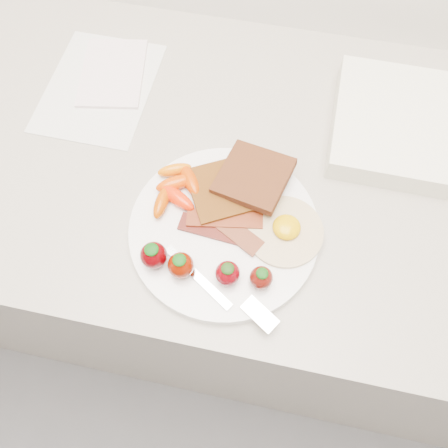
# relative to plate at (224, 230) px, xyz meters

# --- Properties ---
(counter) EXTENTS (2.00, 0.60, 0.90)m
(counter) POSITION_rel_plate_xyz_m (-0.03, 0.13, -0.46)
(counter) COLOR gray
(counter) RESTS_ON ground
(plate) EXTENTS (0.27, 0.27, 0.02)m
(plate) POSITION_rel_plate_xyz_m (0.00, 0.00, 0.00)
(plate) COLOR white
(plate) RESTS_ON counter
(toast_lower) EXTENTS (0.13, 0.13, 0.01)m
(toast_lower) POSITION_rel_plate_xyz_m (-0.01, 0.05, 0.02)
(toast_lower) COLOR #4B2B04
(toast_lower) RESTS_ON plate
(toast_upper) EXTENTS (0.12, 0.12, 0.02)m
(toast_upper) POSITION_rel_plate_xyz_m (0.03, 0.08, 0.03)
(toast_upper) COLOR black
(toast_upper) RESTS_ON toast_lower
(fried_egg) EXTENTS (0.13, 0.13, 0.02)m
(fried_egg) POSITION_rel_plate_xyz_m (0.08, 0.01, 0.01)
(fried_egg) COLOR beige
(fried_egg) RESTS_ON plate
(bacon_strips) EXTENTS (0.12, 0.08, 0.01)m
(bacon_strips) POSITION_rel_plate_xyz_m (-0.00, 0.00, 0.01)
(bacon_strips) COLOR #3F0B03
(bacon_strips) RESTS_ON plate
(baby_carrots) EXTENTS (0.08, 0.10, 0.02)m
(baby_carrots) POSITION_rel_plate_xyz_m (-0.08, 0.04, 0.02)
(baby_carrots) COLOR #CC3F01
(baby_carrots) RESTS_ON plate
(strawberries) EXTENTS (0.18, 0.04, 0.04)m
(strawberries) POSITION_rel_plate_xyz_m (-0.02, -0.07, 0.03)
(strawberries) COLOR #4A0004
(strawberries) RESTS_ON plate
(fork) EXTENTS (0.17, 0.09, 0.00)m
(fork) POSITION_rel_plate_xyz_m (0.02, -0.10, 0.01)
(fork) COLOR silver
(fork) RESTS_ON plate
(paper_sheet) EXTENTS (0.18, 0.24, 0.00)m
(paper_sheet) POSITION_rel_plate_xyz_m (-0.27, 0.22, -0.01)
(paper_sheet) COLOR silver
(paper_sheet) RESTS_ON counter
(notepad) EXTENTS (0.13, 0.17, 0.01)m
(notepad) POSITION_rel_plate_xyz_m (-0.25, 0.26, -0.00)
(notepad) COLOR silver
(notepad) RESTS_ON paper_sheet
(appliance) EXTENTS (0.28, 0.22, 0.04)m
(appliance) POSITION_rel_plate_xyz_m (0.27, 0.23, 0.01)
(appliance) COLOR white
(appliance) RESTS_ON counter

